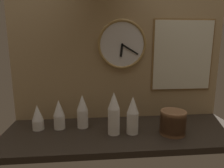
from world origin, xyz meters
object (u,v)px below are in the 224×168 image
(cup_stack_center, at_px, (114,113))
(cup_stack_left, at_px, (59,114))
(bowl_stack_right, at_px, (173,122))
(wall_clock, at_px, (122,45))
(menu_board, at_px, (183,56))
(cup_stack_center_right, at_px, (133,115))
(cup_stack_far_left, at_px, (38,117))
(cup_stack_center_left, at_px, (82,111))

(cup_stack_center, bearing_deg, cup_stack_left, 162.00)
(cup_stack_left, xyz_separation_m, cup_stack_center, (0.37, -0.12, 0.04))
(cup_stack_left, xyz_separation_m, bowl_stack_right, (0.75, -0.15, -0.02))
(wall_clock, bearing_deg, menu_board, 1.06)
(cup_stack_center_right, distance_m, wall_clock, 0.53)
(cup_stack_far_left, height_order, menu_board, menu_board)
(cup_stack_far_left, bearing_deg, cup_stack_center_right, -10.67)
(cup_stack_left, relative_size, wall_clock, 0.56)
(cup_stack_center_right, relative_size, bowl_stack_right, 1.52)
(cup_stack_center_right, height_order, wall_clock, wall_clock)
(cup_stack_center, xyz_separation_m, cup_stack_far_left, (-0.51, 0.12, -0.05))
(bowl_stack_right, bearing_deg, cup_stack_center_right, 172.82)
(cup_stack_center_right, xyz_separation_m, menu_board, (0.44, 0.29, 0.36))
(cup_stack_center_right, bearing_deg, cup_stack_center, 178.95)
(cup_stack_center_left, xyz_separation_m, cup_stack_center_right, (0.33, -0.13, 0.01))
(cup_stack_center, relative_size, menu_board, 0.51)
(cup_stack_far_left, distance_m, wall_clock, 0.79)
(cup_stack_left, bearing_deg, cup_stack_center, -18.00)
(cup_stack_center_left, bearing_deg, wall_clock, 27.70)
(cup_stack_center_right, xyz_separation_m, bowl_stack_right, (0.26, -0.03, -0.04))
(cup_stack_center, height_order, cup_stack_center_right, cup_stack_center)
(cup_stack_center_right, height_order, menu_board, menu_board)
(bowl_stack_right, bearing_deg, wall_clock, 132.73)
(cup_stack_left, bearing_deg, wall_clock, 19.62)
(cup_stack_center_left, bearing_deg, cup_stack_left, -177.46)
(cup_stack_far_left, height_order, cup_stack_center_right, cup_stack_center_right)
(bowl_stack_right, relative_size, menu_board, 0.30)
(cup_stack_left, xyz_separation_m, cup_stack_far_left, (-0.14, -0.00, -0.02))
(cup_stack_center_right, height_order, bowl_stack_right, cup_stack_center_right)
(cup_stack_left, relative_size, cup_stack_center_right, 0.82)
(cup_stack_center_left, relative_size, cup_stack_left, 1.15)
(cup_stack_center, xyz_separation_m, bowl_stack_right, (0.38, -0.03, -0.06))
(cup_stack_center, bearing_deg, cup_stack_far_left, 167.09)
(cup_stack_center_left, height_order, cup_stack_left, cup_stack_center_left)
(cup_stack_center, height_order, bowl_stack_right, cup_stack_center)
(wall_clock, bearing_deg, bowl_stack_right, -47.27)
(cup_stack_far_left, bearing_deg, menu_board, 9.16)
(cup_stack_center_left, height_order, cup_stack_center, cup_stack_center)
(cup_stack_center, distance_m, cup_stack_far_left, 0.53)
(wall_clock, bearing_deg, cup_stack_center_right, -83.37)
(cup_stack_left, height_order, cup_stack_center_right, cup_stack_center_right)
(cup_stack_center, bearing_deg, cup_stack_center_right, -1.05)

